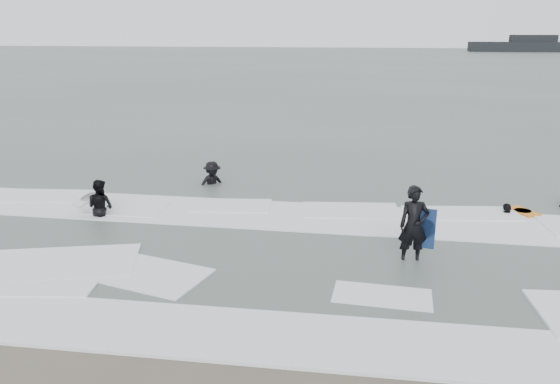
# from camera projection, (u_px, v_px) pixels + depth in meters

# --- Properties ---
(ground) EXTENTS (320.00, 320.00, 0.00)m
(ground) POSITION_uv_depth(u_px,v_px,m) (239.00, 319.00, 10.58)
(ground) COLOR brown
(ground) RESTS_ON ground
(sea) EXTENTS (320.00, 320.00, 0.00)m
(sea) POSITION_uv_depth(u_px,v_px,m) (356.00, 64.00, 86.22)
(sea) COLOR #47544C
(sea) RESTS_ON ground
(surfer_centre) EXTENTS (0.77, 0.57, 1.93)m
(surfer_centre) POSITION_uv_depth(u_px,v_px,m) (411.00, 262.00, 13.15)
(surfer_centre) COLOR black
(surfer_centre) RESTS_ON ground
(surfer_wading) EXTENTS (0.97, 0.84, 1.71)m
(surfer_wading) POSITION_uv_depth(u_px,v_px,m) (101.00, 217.00, 16.34)
(surfer_wading) COLOR black
(surfer_wading) RESTS_ON ground
(surfer_breaker) EXTENTS (1.28, 1.21, 1.74)m
(surfer_breaker) POSITION_uv_depth(u_px,v_px,m) (213.00, 186.00, 19.58)
(surfer_breaker) COLOR black
(surfer_breaker) RESTS_ON ground
(surfer_right_near) EXTENTS (0.98, 0.66, 1.55)m
(surfer_right_near) POSITION_uv_depth(u_px,v_px,m) (507.00, 216.00, 16.40)
(surfer_right_near) COLOR black
(surfer_right_near) RESTS_ON ground
(surf_foam) EXTENTS (30.03, 9.06, 0.09)m
(surf_foam) POSITION_uv_depth(u_px,v_px,m) (272.00, 246.00, 14.07)
(surf_foam) COLOR white
(surf_foam) RESTS_ON ground
(bodyboards) EXTENTS (13.84, 4.70, 1.25)m
(bodyboards) POSITION_uv_depth(u_px,v_px,m) (339.00, 211.00, 15.30)
(bodyboards) COLOR #0F2148
(bodyboards) RESTS_ON ground
(vessel_horizon) EXTENTS (29.42, 5.25, 3.99)m
(vessel_horizon) POSITION_uv_depth(u_px,v_px,m) (532.00, 46.00, 132.43)
(vessel_horizon) COLOR black
(vessel_horizon) RESTS_ON ground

